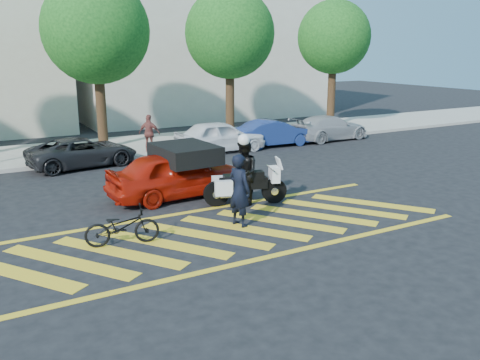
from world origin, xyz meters
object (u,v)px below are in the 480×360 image
officer_bike (239,190)px  bicycle (122,226)px  parked_right (274,133)px  parked_far_right (330,128)px  parked_mid_left (83,152)px  red_convertible (177,174)px  parked_mid_right (220,136)px  officer_moto (244,173)px  police_motorcycle (244,185)px

officer_bike → bicycle: (-3.07, 0.16, -0.50)m
parked_right → parked_far_right: 3.34m
officer_bike → parked_far_right: (10.20, 8.95, -0.34)m
parked_mid_left → red_convertible: bearing=-171.9°
bicycle → parked_right: (9.93, 8.79, 0.17)m
bicycle → red_convertible: 4.09m
parked_mid_left → parked_mid_right: 6.03m
bicycle → officer_moto: 4.32m
police_motorcycle → officer_moto: (-0.02, -0.01, 0.38)m
police_motorcycle → parked_far_right: bearing=56.6°
officer_moto → parked_mid_right: (3.00, 7.43, -0.28)m
police_motorcycle → parked_far_right: (9.18, 7.42, 0.01)m
red_convertible → parked_mid_left: size_ratio=1.03×
parked_mid_left → parked_far_right: (12.23, 0.00, 0.03)m
parked_right → parked_far_right: size_ratio=0.89×
parked_mid_left → parked_far_right: 12.23m
parked_mid_left → bicycle: bearing=165.4°
parked_mid_left → parked_mid_right: bearing=-97.8°
officer_bike → parked_mid_right: (4.00, 8.95, -0.26)m
officer_bike → parked_far_right: officer_bike is taller
bicycle → officer_moto: bearing=-60.3°
officer_bike → parked_mid_right: size_ratio=0.47×
officer_bike → parked_mid_left: bearing=-3.8°
bicycle → parked_mid_left: (1.04, 8.79, 0.13)m
parked_mid_left → parked_mid_right: parked_mid_right is taller
officer_bike → red_convertible: 3.28m
officer_moto → parked_mid_right: bearing=175.6°
parked_mid_right → parked_right: 2.86m
officer_bike → bicycle: bearing=70.4°
red_convertible → parked_mid_right: red_convertible is taller
officer_moto → parked_mid_right: size_ratio=0.48×
officer_moto → parked_far_right: 11.83m
officer_bike → parked_right: 11.28m
red_convertible → parked_far_right: 12.04m
red_convertible → parked_far_right: red_convertible is taller
bicycle → officer_bike: bearing=-81.8°
police_motorcycle → red_convertible: size_ratio=0.57×
parked_right → parked_mid_right: bearing=92.9°
officer_bike → parked_mid_left: size_ratio=0.46×
officer_bike → parked_mid_right: bearing=-40.6°
officer_bike → parked_mid_left: 9.19m
parked_mid_right → red_convertible: bearing=143.1°
officer_moto → red_convertible: 2.24m
parked_right → parked_far_right: bearing=-87.1°
red_convertible → parked_right: bearing=-55.7°
police_motorcycle → parked_mid_left: size_ratio=0.58×
police_motorcycle → parked_far_right: size_ratio=0.57×
bicycle → parked_right: size_ratio=0.46×
parked_far_right → officer_bike: bearing=128.2°
bicycle → officer_moto: size_ratio=0.88×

